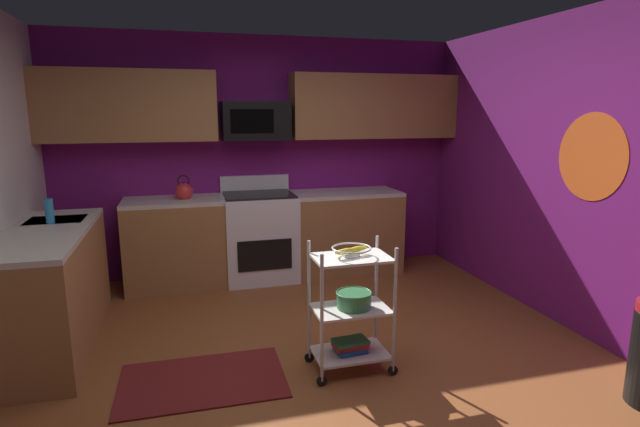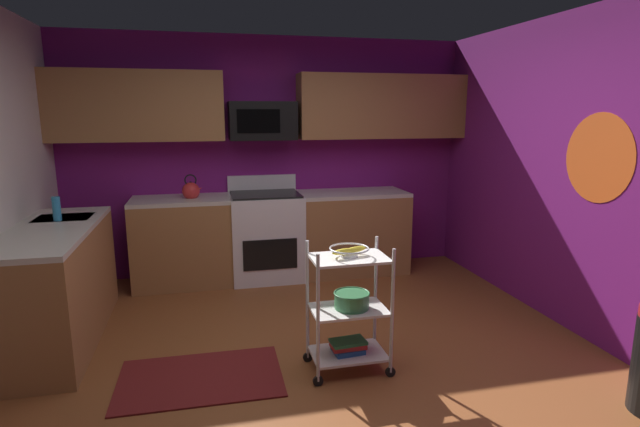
% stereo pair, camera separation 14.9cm
% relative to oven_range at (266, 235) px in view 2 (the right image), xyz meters
% --- Properties ---
extents(floor, '(4.40, 4.80, 0.04)m').
position_rel_oven_range_xyz_m(floor, '(0.10, -2.10, -0.50)').
color(floor, brown).
rests_on(floor, ground).
extents(wall_back, '(4.52, 0.06, 2.60)m').
position_rel_oven_range_xyz_m(wall_back, '(0.10, 0.33, 0.82)').
color(wall_back, '#751970').
rests_on(wall_back, ground).
extents(wall_right, '(0.06, 4.80, 2.60)m').
position_rel_oven_range_xyz_m(wall_right, '(2.33, -2.10, 0.82)').
color(wall_right, '#751970').
rests_on(wall_right, ground).
extents(wall_flower_decal, '(0.00, 0.69, 0.69)m').
position_rel_oven_range_xyz_m(wall_flower_decal, '(2.29, -2.05, 0.97)').
color(wall_flower_decal, '#E5591E').
extents(counter_run, '(3.68, 2.31, 0.92)m').
position_rel_oven_range_xyz_m(counter_run, '(-0.61, -0.43, -0.01)').
color(counter_run, '#9E6B3D').
rests_on(counter_run, ground).
extents(oven_range, '(0.76, 0.65, 1.10)m').
position_rel_oven_range_xyz_m(oven_range, '(0.00, 0.00, 0.00)').
color(oven_range, white).
rests_on(oven_range, ground).
extents(upper_cabinets, '(4.40, 0.33, 0.70)m').
position_rel_oven_range_xyz_m(upper_cabinets, '(0.12, 0.13, 1.37)').
color(upper_cabinets, '#9E6B3D').
extents(microwave, '(0.70, 0.39, 0.40)m').
position_rel_oven_range_xyz_m(microwave, '(-0.00, 0.10, 1.22)').
color(microwave, black).
extents(rolling_cart, '(0.58, 0.36, 0.91)m').
position_rel_oven_range_xyz_m(rolling_cart, '(0.30, -2.14, -0.03)').
color(rolling_cart, silver).
rests_on(rolling_cart, ground).
extents(fruit_bowl, '(0.27, 0.27, 0.07)m').
position_rel_oven_range_xyz_m(fruit_bowl, '(0.30, -2.14, 0.40)').
color(fruit_bowl, silver).
rests_on(fruit_bowl, rolling_cart).
extents(mixing_bowl_large, '(0.25, 0.25, 0.11)m').
position_rel_oven_range_xyz_m(mixing_bowl_large, '(0.33, -2.14, 0.04)').
color(mixing_bowl_large, '#387F4C').
rests_on(mixing_bowl_large, rolling_cart).
extents(book_stack, '(0.26, 0.18, 0.09)m').
position_rel_oven_range_xyz_m(book_stack, '(0.30, -2.14, -0.30)').
color(book_stack, '#1E4C8C').
rests_on(book_stack, rolling_cart).
extents(kettle, '(0.21, 0.18, 0.26)m').
position_rel_oven_range_xyz_m(kettle, '(-0.77, -0.00, 0.52)').
color(kettle, red).
rests_on(kettle, counter_run).
extents(dish_soap_bottle, '(0.06, 0.06, 0.20)m').
position_rel_oven_range_xyz_m(dish_soap_bottle, '(-1.81, -0.90, 0.54)').
color(dish_soap_bottle, '#2D8CBF').
rests_on(dish_soap_bottle, counter_run).
extents(floor_rug, '(1.11, 0.72, 0.01)m').
position_rel_oven_range_xyz_m(floor_rug, '(-0.72, -2.04, -0.47)').
color(floor_rug, maroon).
rests_on(floor_rug, ground).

